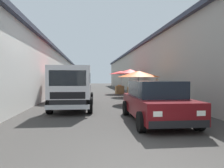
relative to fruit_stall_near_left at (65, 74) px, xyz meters
The scene contains 12 objects.
ground 4.05m from the fruit_stall_near_left, 44.93° to the right, with size 90.00×90.00×0.00m, color #3D3A38.
building_left_whitewash 6.88m from the fruit_stall_near_left, 45.56° to the left, with size 49.80×7.50×4.30m.
building_right_concrete 11.12m from the fruit_stall_near_left, 64.34° to the right, with size 49.80×7.50×4.82m.
fruit_stall_near_left is the anchor object (origin of this frame).
fruit_stall_mid_lane 7.81m from the fruit_stall_near_left, 38.29° to the right, with size 2.50×2.50×2.39m.
fruit_stall_near_right 6.05m from the fruit_stall_near_left, 58.76° to the right, with size 2.58×2.58×2.41m.
fruit_stall_far_right 4.97m from the fruit_stall_near_left, 110.27° to the right, with size 2.66×2.66×2.10m.
hatchback_car 8.06m from the fruit_stall_near_left, 149.96° to the right, with size 3.94×1.98×1.45m.
delivery_truck 4.40m from the fruit_stall_near_left, 169.08° to the right, with size 4.96×2.07×2.08m.
vendor_by_crates 6.22m from the fruit_stall_near_left, 114.56° to the right, with size 0.44×0.49×1.53m.
vendor_in_shade 4.41m from the fruit_stall_near_left, ahead, with size 0.37×0.61×1.66m.
parked_scooter 2.59m from the fruit_stall_near_left, 22.17° to the right, with size 1.69×0.41×1.14m.
Camera 1 is at (-2.86, 0.93, 1.55)m, focal length 32.00 mm.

